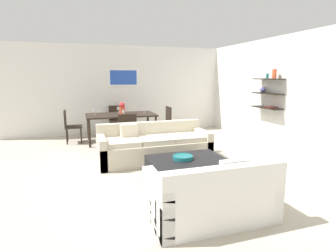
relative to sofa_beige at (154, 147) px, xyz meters
name	(u,v)px	position (x,y,z in m)	size (l,w,h in m)	color
ground_plane	(163,164)	(0.09, -0.34, -0.29)	(18.00, 18.00, 0.00)	#BCB29E
back_wall_unit	(139,89)	(0.39, 3.19, 1.06)	(8.40, 0.09, 2.70)	silver
right_wall_shelf_unit	(271,93)	(3.12, 0.26, 1.06)	(0.34, 8.20, 2.70)	silver
sofa_beige	(154,147)	(0.00, 0.00, 0.00)	(2.31, 0.90, 0.78)	beige
loveseat_white	(211,196)	(0.05, -2.53, 0.00)	(1.52, 0.90, 0.78)	white
coffee_table	(187,169)	(0.25, -1.27, -0.10)	(1.28, 0.93, 0.38)	black
decorative_bowl	(183,157)	(0.17, -1.26, 0.12)	(0.35, 0.35, 0.07)	#19666B
dining_table	(121,116)	(-0.39, 1.98, 0.39)	(1.85, 1.02, 0.75)	black
dining_chair_foot	(127,129)	(-0.39, 1.06, 0.21)	(0.44, 0.44, 0.88)	black
dining_chair_left_far	(70,124)	(-1.72, 2.21, 0.21)	(0.44, 0.44, 0.88)	black
dining_chair_right_far	(165,119)	(0.94, 2.21, 0.21)	(0.44, 0.44, 0.88)	black
dining_chair_head	(117,118)	(-0.39, 2.90, 0.21)	(0.44, 0.44, 0.88)	black
wine_glass_left_far	(95,110)	(-1.07, 2.11, 0.57)	(0.07, 0.07, 0.16)	silver
wine_glass_foot	(123,112)	(-0.39, 1.53, 0.57)	(0.06, 0.06, 0.16)	silver
wine_glass_head	(118,109)	(-0.39, 2.43, 0.56)	(0.07, 0.07, 0.15)	silver
wine_glass_right_far	(144,109)	(0.30, 2.11, 0.56)	(0.06, 0.06, 0.14)	silver
centerpiece_vase	(122,108)	(-0.34, 2.03, 0.62)	(0.16, 0.16, 0.32)	#D85933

